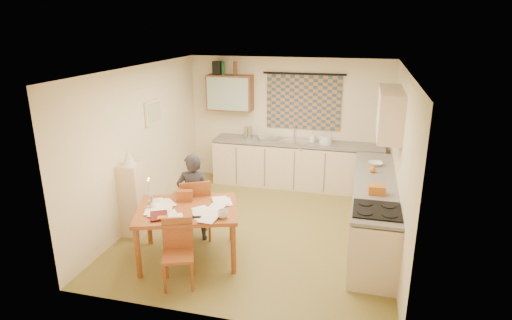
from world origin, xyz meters
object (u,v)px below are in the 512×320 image
(counter_right, at_px, (373,211))
(stove, at_px, (374,243))
(counter_back, at_px, (297,165))
(chair_far, at_px, (195,220))
(person, at_px, (194,197))
(dining_table, at_px, (188,233))
(shelf_stand, at_px, (133,200))

(counter_right, height_order, stove, stove)
(counter_back, distance_m, chair_far, 2.77)
(stove, distance_m, person, 2.62)
(dining_table, relative_size, shelf_stand, 1.40)
(counter_right, relative_size, person, 2.18)
(counter_back, relative_size, stove, 3.51)
(counter_right, height_order, shelf_stand, shelf_stand)
(stove, relative_size, chair_far, 0.97)
(counter_right, distance_m, dining_table, 2.74)
(chair_far, xyz_separation_m, person, (0.00, -0.02, 0.38))
(shelf_stand, bearing_deg, stove, -4.54)
(stove, relative_size, shelf_stand, 0.83)
(counter_back, height_order, shelf_stand, shelf_stand)
(counter_back, distance_m, counter_right, 2.37)
(counter_back, relative_size, chair_far, 3.40)
(counter_back, xyz_separation_m, person, (-1.13, -2.55, 0.22))
(person, distance_m, shelf_stand, 0.97)
(counter_right, bearing_deg, counter_back, 127.86)
(dining_table, bearing_deg, person, 83.93)
(counter_back, height_order, chair_far, chair_far)
(counter_back, height_order, person, person)
(counter_back, relative_size, counter_right, 1.12)
(counter_back, bearing_deg, person, -113.82)
(counter_back, distance_m, shelf_stand, 3.37)
(counter_right, height_order, chair_far, chair_far)
(counter_right, xyz_separation_m, person, (-2.58, -0.68, 0.22))
(counter_back, bearing_deg, dining_table, -108.06)
(person, height_order, shelf_stand, person)
(stove, height_order, chair_far, chair_far)
(counter_right, height_order, person, person)
(counter_right, relative_size, stove, 3.14)
(chair_far, distance_m, shelf_stand, 1.00)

